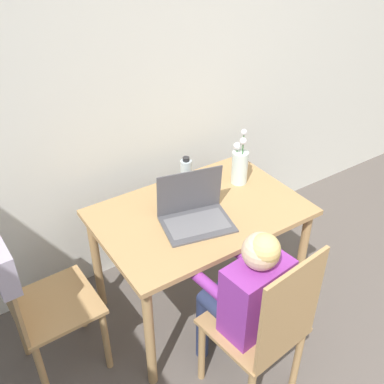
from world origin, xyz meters
The scene contains 8 objects.
wall_back centered at (0.00, 2.23, 1.25)m, with size 6.40×0.05×2.50m.
dining_table centered at (-0.23, 1.62, 0.63)m, with size 1.13×0.74×0.72m.
chair_occupied centered at (-0.32, 0.95, 0.49)m, with size 0.44×0.44×0.96m.
chair_spare centered at (-1.20, 1.66, 0.65)m, with size 0.44×0.41×0.97m.
person_seated centered at (-0.34, 1.07, 0.63)m, with size 0.36×0.45×1.00m.
laptop centered at (-0.31, 1.56, 0.78)m, with size 0.41×0.34×0.27m.
flower_vase centered at (0.12, 1.73, 0.84)m, with size 0.09×0.09×0.34m.
water_bottle centered at (-0.19, 1.82, 0.82)m, with size 0.06×0.06×0.22m.
Camera 1 is at (-1.35, -0.01, 2.17)m, focal length 42.00 mm.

